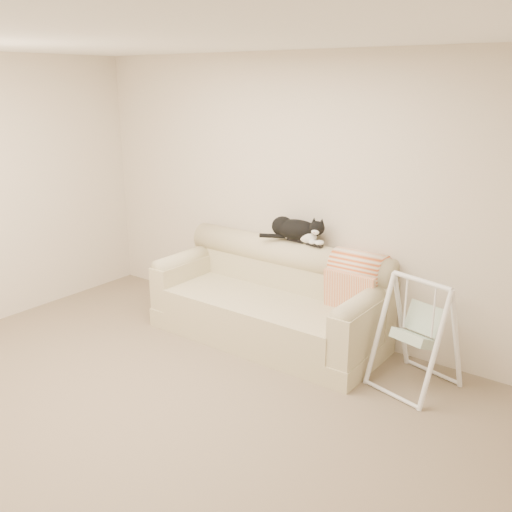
{
  "coord_description": "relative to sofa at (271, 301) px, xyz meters",
  "views": [
    {
      "loc": [
        2.83,
        -2.47,
        2.35
      ],
      "look_at": [
        0.02,
        1.27,
        0.9
      ],
      "focal_mm": 40.0,
      "sensor_mm": 36.0,
      "label": 1
    }
  ],
  "objects": [
    {
      "name": "ground_plane",
      "position": [
        0.05,
        -1.62,
        -0.35
      ],
      "size": [
        5.0,
        5.0,
        0.0
      ],
      "primitive_type": "plane",
      "color": "#796753",
      "rests_on": "ground"
    },
    {
      "name": "room_shell",
      "position": [
        0.05,
        -1.62,
        1.18
      ],
      "size": [
        5.04,
        4.04,
        2.6
      ],
      "color": "beige",
      "rests_on": "ground"
    },
    {
      "name": "sofa",
      "position": [
        0.0,
        0.0,
        0.0
      ],
      "size": [
        2.2,
        0.93,
        0.9
      ],
      "color": "tan",
      "rests_on": "ground"
    },
    {
      "name": "remote_a",
      "position": [
        0.1,
        0.25,
        0.56
      ],
      "size": [
        0.18,
        0.06,
        0.03
      ],
      "color": "black",
      "rests_on": "sofa"
    },
    {
      "name": "remote_b",
      "position": [
        0.32,
        0.22,
        0.56
      ],
      "size": [
        0.17,
        0.07,
        0.02
      ],
      "color": "black",
      "rests_on": "sofa"
    },
    {
      "name": "tuxedo_cat",
      "position": [
        0.11,
        0.24,
        0.67
      ],
      "size": [
        0.64,
        0.31,
        0.25
      ],
      "color": "black",
      "rests_on": "sofa"
    },
    {
      "name": "throw_blanket",
      "position": [
        0.77,
        0.23,
        0.37
      ],
      "size": [
        0.48,
        0.38,
        0.58
      ],
      "color": "#D75821",
      "rests_on": "sofa"
    },
    {
      "name": "baby_swing",
      "position": [
        1.45,
        -0.07,
        0.1
      ],
      "size": [
        0.67,
        0.7,
        0.91
      ],
      "color": "white",
      "rests_on": "ground"
    }
  ]
}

